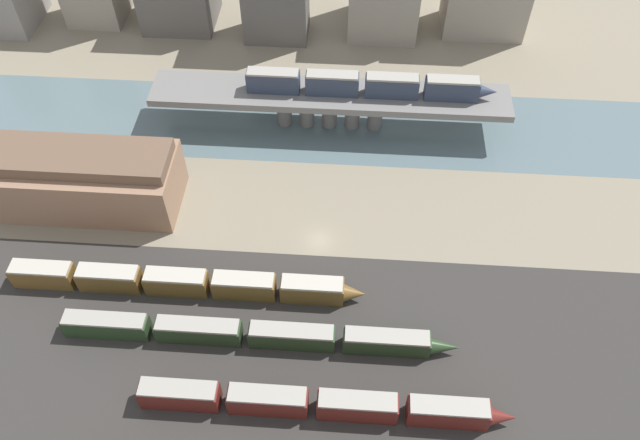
% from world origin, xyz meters
% --- Properties ---
extents(ground_plane, '(400.00, 400.00, 0.00)m').
position_xyz_m(ground_plane, '(0.00, 0.00, 0.00)').
color(ground_plane, gray).
extents(railbed_yard, '(280.00, 42.00, 0.01)m').
position_xyz_m(railbed_yard, '(0.00, -24.00, 0.00)').
color(railbed_yard, '#33302D').
rests_on(railbed_yard, ground).
extents(river_water, '(320.00, 20.81, 0.01)m').
position_xyz_m(river_water, '(0.00, 27.46, 0.00)').
color(river_water, slate).
rests_on(river_water, ground).
extents(bridge, '(63.74, 9.00, 7.45)m').
position_xyz_m(bridge, '(0.00, 27.46, 5.93)').
color(bridge, slate).
rests_on(bridge, ground).
extents(train_on_bridge, '(43.59, 2.71, 4.06)m').
position_xyz_m(train_on_bridge, '(6.56, 27.46, 9.44)').
color(train_on_bridge, '#2D384C').
rests_on(train_on_bridge, bridge).
extents(train_yard_mid, '(47.93, 2.78, 4.02)m').
position_xyz_m(train_yard_mid, '(2.18, -27.75, 1.97)').
color(train_yard_mid, '#5B1E19').
rests_on(train_yard_mid, ground).
extents(train_yard_far, '(54.81, 2.62, 3.60)m').
position_xyz_m(train_yard_far, '(-7.61, -18.27, 1.76)').
color(train_yard_far, '#23381E').
rests_on(train_yard_far, ground).
extents(train_yard_outer, '(52.14, 2.88, 3.86)m').
position_xyz_m(train_yard_outer, '(-19.12, -10.58, 1.90)').
color(train_yard_outer, brown).
rests_on(train_yard_outer, ground).
extents(warehouse_building, '(29.77, 12.40, 10.87)m').
position_xyz_m(warehouse_building, '(-38.23, 6.07, 5.17)').
color(warehouse_building, '#937056').
rests_on(warehouse_building, ground).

